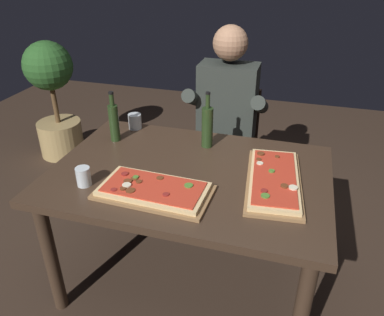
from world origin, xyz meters
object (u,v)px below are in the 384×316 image
wine_bottle_dark (114,121)px  seated_diner (226,117)px  pizza_rectangular_front (154,190)px  potted_plant_corner (54,97)px  diner_chair (228,144)px  oil_bottle_amber (207,126)px  tumbler_far_side (135,122)px  dining_table (189,187)px  tumbler_near_camera (84,178)px  pizza_rectangular_left (274,180)px

wine_bottle_dark → seated_diner: 0.76m
pizza_rectangular_front → potted_plant_corner: 2.08m
seated_diner → diner_chair: bearing=90.0°
pizza_rectangular_front → seated_diner: 0.98m
pizza_rectangular_front → diner_chair: 1.14m
wine_bottle_dark → oil_bottle_amber: (0.54, 0.08, 0.00)m
tumbler_far_side → oil_bottle_amber: bearing=-12.6°
dining_table → wine_bottle_dark: wine_bottle_dark is taller
oil_bottle_amber → potted_plant_corner: oil_bottle_amber is taller
oil_bottle_amber → seated_diner: seated_diner is taller
wine_bottle_dark → oil_bottle_amber: size_ratio=0.92×
oil_bottle_amber → diner_chair: (0.02, 0.56, -0.38)m
pizza_rectangular_front → tumbler_near_camera: (-0.35, -0.02, 0.02)m
diner_chair → tumbler_far_side: bearing=-138.7°
pizza_rectangular_left → seated_diner: 0.83m
tumbler_far_side → seated_diner: bearing=32.7°
oil_bottle_amber → seated_diner: (0.02, 0.44, -0.12)m
dining_table → oil_bottle_amber: (0.02, 0.30, 0.22)m
diner_chair → potted_plant_corner: size_ratio=0.82×
wine_bottle_dark → tumbler_far_side: size_ratio=3.17×
wine_bottle_dark → tumbler_near_camera: wine_bottle_dark is taller
seated_diner → potted_plant_corner: (-1.65, 0.43, -0.17)m
pizza_rectangular_left → tumbler_near_camera: (-0.87, -0.27, 0.02)m
pizza_rectangular_front → wine_bottle_dark: 0.63m
oil_bottle_amber → tumbler_near_camera: 0.73m
tumbler_near_camera → seated_diner: 1.11m
pizza_rectangular_left → tumbler_far_side: bearing=156.0°
oil_bottle_amber → pizza_rectangular_left: bearing=-35.4°
pizza_rectangular_front → pizza_rectangular_left: same height
diner_chair → pizza_rectangular_front: bearing=-96.9°
potted_plant_corner → pizza_rectangular_front: bearing=-42.7°
oil_bottle_amber → tumbler_far_side: 0.51m
pizza_rectangular_front → oil_bottle_amber: 0.56m
pizza_rectangular_left → tumbler_near_camera: bearing=-162.7°
dining_table → diner_chair: diner_chair is taller
oil_bottle_amber → tumbler_far_side: oil_bottle_amber is taller
dining_table → wine_bottle_dark: (-0.52, 0.22, 0.21)m
potted_plant_corner → pizza_rectangular_left: bearing=-29.5°
dining_table → pizza_rectangular_left: 0.44m
tumbler_near_camera → oil_bottle_amber: bearing=50.5°
tumbler_far_side → pizza_rectangular_left: bearing=-24.0°
tumbler_far_side → diner_chair: 0.74m
pizza_rectangular_front → tumbler_near_camera: bearing=-176.3°
wine_bottle_dark → potted_plant_corner: size_ratio=0.28×
tumbler_far_side → potted_plant_corner: (-1.14, 0.76, -0.21)m
pizza_rectangular_front → tumbler_far_side: size_ratio=5.74×
dining_table → oil_bottle_amber: 0.37m
wine_bottle_dark → tumbler_far_side: bearing=77.1°
tumbler_near_camera → pizza_rectangular_front: bearing=3.7°
potted_plant_corner → oil_bottle_amber: bearing=-27.9°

